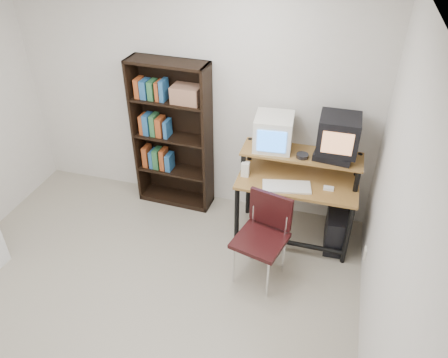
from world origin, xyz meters
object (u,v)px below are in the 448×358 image
(computer_desk, at_px, (298,183))
(school_chair, at_px, (264,230))
(crt_monitor, at_px, (274,133))
(bookshelf, at_px, (173,134))
(pc_tower, at_px, (335,229))
(crt_tv, at_px, (339,134))

(computer_desk, xyz_separation_m, school_chair, (-0.21, -0.65, -0.14))
(computer_desk, relative_size, school_chair, 1.36)
(crt_monitor, distance_m, bookshelf, 1.18)
(bookshelf, bearing_deg, pc_tower, -6.81)
(computer_desk, xyz_separation_m, pc_tower, (0.45, -0.03, -0.48))
(computer_desk, xyz_separation_m, crt_tv, (0.32, 0.13, 0.54))
(crt_tv, distance_m, school_chair, 1.16)
(school_chair, bearing_deg, crt_monitor, 111.39)
(computer_desk, relative_size, crt_monitor, 2.94)
(computer_desk, bearing_deg, crt_tv, 22.09)
(crt_tv, height_order, bookshelf, bookshelf)
(computer_desk, xyz_separation_m, bookshelf, (-1.45, 0.28, 0.20))
(school_chair, xyz_separation_m, bookshelf, (-1.24, 0.92, 0.35))
(crt_monitor, distance_m, pc_tower, 1.22)
(computer_desk, bearing_deg, pc_tower, -4.32)
(crt_monitor, bearing_deg, school_chair, -87.56)
(pc_tower, bearing_deg, crt_monitor, 163.92)
(crt_monitor, relative_size, bookshelf, 0.24)
(school_chair, distance_m, bookshelf, 1.59)
(computer_desk, height_order, crt_tv, crt_tv)
(computer_desk, relative_size, bookshelf, 0.69)
(bookshelf, bearing_deg, school_chair, -34.13)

